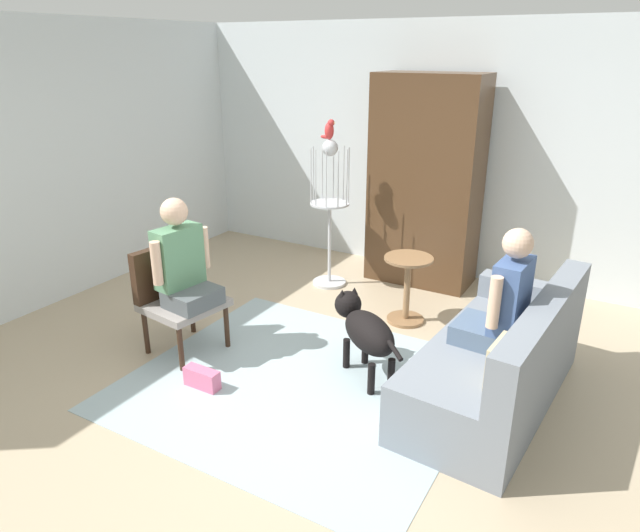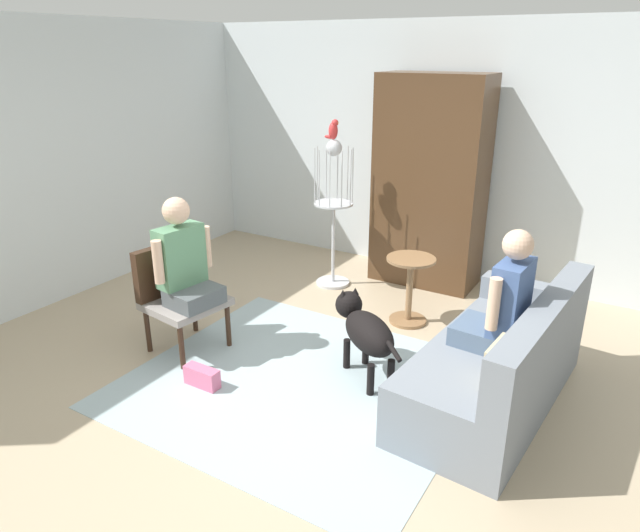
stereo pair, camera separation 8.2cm
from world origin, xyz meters
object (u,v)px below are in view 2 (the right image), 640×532
at_px(dog, 365,329).
at_px(handbag, 202,377).
at_px(armchair, 177,289).
at_px(parrot, 333,130).
at_px(round_end_table, 410,287).
at_px(person_on_couch, 503,302).
at_px(person_on_armchair, 184,260).
at_px(armoire_cabinet, 430,183).
at_px(bird_cage_stand, 333,212).
at_px(couch, 501,365).

bearing_deg(dog, handbag, -141.19).
bearing_deg(armchair, handbag, -33.69).
distance_m(armchair, parrot, 2.22).
bearing_deg(round_end_table, armchair, -136.63).
bearing_deg(armchair, person_on_couch, 11.66).
distance_m(person_on_armchair, parrot, 2.08).
bearing_deg(armoire_cabinet, bird_cage_stand, -142.49).
xyz_separation_m(couch, armchair, (-2.58, -0.54, 0.21)).
bearing_deg(round_end_table, armoire_cabinet, 103.60).
bearing_deg(parrot, couch, -31.62).
bearing_deg(bird_cage_stand, parrot, -180.00).
distance_m(couch, person_on_couch, 0.49).
bearing_deg(person_on_armchair, armoire_cabinet, 65.87).
relative_size(dog, handbag, 2.74).
bearing_deg(bird_cage_stand, armchair, -103.43).
bearing_deg(person_on_couch, armoire_cabinet, 123.32).
bearing_deg(person_on_armchair, parrot, 80.88).
bearing_deg(person_on_couch, handbag, -154.48).
xyz_separation_m(round_end_table, bird_cage_stand, (-1.07, 0.44, 0.46)).
bearing_deg(couch, round_end_table, 140.41).
relative_size(armchair, armoire_cabinet, 0.41).
relative_size(round_end_table, bird_cage_stand, 0.41).
bearing_deg(bird_cage_stand, person_on_armchair, -99.41).
distance_m(person_on_armchair, dog, 1.56).
height_order(bird_cage_stand, parrot, parrot).
relative_size(person_on_couch, parrot, 4.35).
height_order(round_end_table, handbag, round_end_table).
xyz_separation_m(bird_cage_stand, handbag, (0.16, -2.26, -0.74)).
distance_m(couch, armoire_cabinet, 2.48).
relative_size(armchair, person_on_armchair, 1.02).
bearing_deg(parrot, handbag, -85.77).
bearing_deg(dog, parrot, 127.79).
xyz_separation_m(armoire_cabinet, handbag, (-0.65, -2.89, -1.02)).
height_order(armoire_cabinet, handbag, armoire_cabinet).
xyz_separation_m(dog, bird_cage_stand, (-1.14, 1.48, 0.42)).
bearing_deg(armchair, dog, 13.70).
relative_size(bird_cage_stand, parrot, 7.80).
bearing_deg(couch, armchair, -168.08).
bearing_deg(parrot, round_end_table, -22.09).
distance_m(round_end_table, dog, 1.04).
bearing_deg(round_end_table, bird_cage_stand, 157.73).
xyz_separation_m(parrot, armoire_cabinet, (0.82, 0.62, -0.56)).
height_order(armchair, round_end_table, armchair).
relative_size(person_on_armchair, parrot, 4.37).
relative_size(person_on_couch, handbag, 3.02).
distance_m(person_on_couch, round_end_table, 1.44).
bearing_deg(parrot, armoire_cabinet, 37.18).
relative_size(couch, dog, 2.42).
height_order(couch, handbag, couch).
height_order(person_on_armchair, armoire_cabinet, armoire_cabinet).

